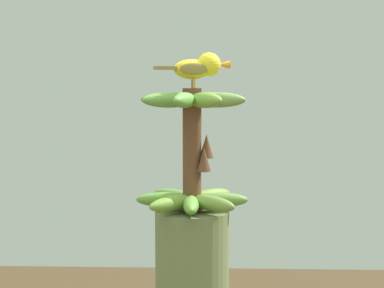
% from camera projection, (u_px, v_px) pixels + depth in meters
% --- Properties ---
extents(banana_bunch, '(0.29, 0.29, 0.31)m').
position_uv_depth(banana_bunch, '(192.00, 150.00, 1.49)').
color(banana_bunch, brown).
rests_on(banana_bunch, banana_tree).
extents(perched_bird, '(0.09, 0.19, 0.09)m').
position_uv_depth(perched_bird, '(200.00, 67.00, 1.48)').
color(perched_bird, '#C68933').
rests_on(perched_bird, banana_bunch).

